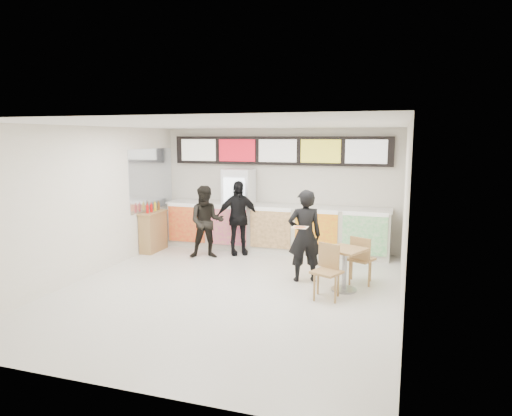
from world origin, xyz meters
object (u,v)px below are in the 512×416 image
at_px(cafe_table, 345,261).
at_px(condiment_ledge, 153,231).
at_px(customer_mid, 238,218).
at_px(drinks_fridge, 239,209).
at_px(customer_left, 207,222).
at_px(service_counter, 274,228).
at_px(customer_main, 305,236).

xyz_separation_m(cafe_table, condiment_ledge, (-4.83, 1.54, -0.05)).
distance_m(customer_mid, cafe_table, 3.35).
distance_m(customer_mid, condiment_ledge, 2.15).
bearing_deg(cafe_table, drinks_fridge, 164.26).
xyz_separation_m(drinks_fridge, customer_left, (-0.38, -1.13, -0.16)).
xyz_separation_m(drinks_fridge, cafe_table, (2.95, -2.49, -0.45)).
relative_size(service_counter, drinks_fridge, 2.78).
distance_m(service_counter, customer_main, 2.47).
distance_m(drinks_fridge, customer_main, 3.03).
xyz_separation_m(drinks_fridge, condiment_ledge, (-1.89, -0.96, -0.50)).
bearing_deg(customer_main, condiment_ledge, -38.98).
bearing_deg(drinks_fridge, customer_mid, -72.16).
bearing_deg(condiment_ledge, customer_main, -16.49).
bearing_deg(customer_mid, customer_left, -170.19).
relative_size(service_counter, customer_mid, 3.14).
xyz_separation_m(service_counter, customer_mid, (-0.74, -0.60, 0.31)).
relative_size(customer_left, customer_mid, 0.95).
relative_size(customer_main, cafe_table, 1.09).
bearing_deg(condiment_ledge, service_counter, 18.49).
distance_m(service_counter, condiment_ledge, 2.97).
height_order(service_counter, customer_mid, customer_mid).
height_order(service_counter, customer_main, customer_main).
distance_m(service_counter, drinks_fridge, 1.03).
distance_m(customer_left, cafe_table, 3.61).
distance_m(customer_main, condiment_ledge, 4.21).
xyz_separation_m(customer_main, customer_mid, (-1.94, 1.54, -0.01)).
distance_m(service_counter, customer_left, 1.74).
bearing_deg(cafe_table, customer_main, -178.52).
height_order(service_counter, drinks_fridge, drinks_fridge).
bearing_deg(customer_mid, condiment_ledge, 157.20).
relative_size(service_counter, condiment_ledge, 4.75).
xyz_separation_m(service_counter, condiment_ledge, (-2.82, -0.94, -0.07)).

